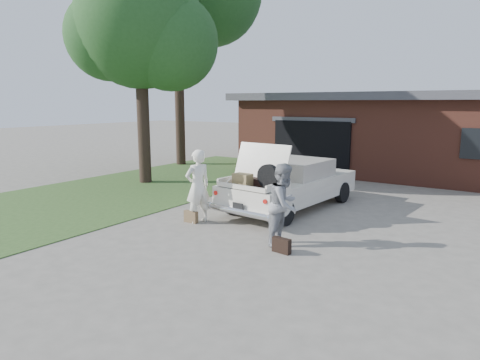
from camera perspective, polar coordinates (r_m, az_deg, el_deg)
The scene contains 9 objects.
ground at distance 9.90m, azimuth -1.93°, elevation -6.79°, with size 90.00×90.00×0.00m, color gray.
grass_strip at distance 15.62m, azimuth -12.02°, elevation -0.63°, with size 6.00×16.00×0.02m, color #2D4C1E.
house at distance 19.74m, azimuth 20.37°, elevation 6.05°, with size 12.80×7.80×3.30m.
tree_left at distance 16.07m, azimuth -13.06°, elevation 18.76°, with size 5.12×4.45×7.82m.
sedan at distance 11.90m, azimuth 6.75°, elevation -0.54°, with size 2.22×4.84×1.90m.
woman_left at distance 10.44m, azimuth -5.65°, elevation -0.84°, with size 0.66×0.43×1.80m, color white.
woman_right at distance 8.81m, azimuth 5.92°, elevation -3.27°, with size 0.83×0.64×1.70m, color gray.
suitcase_left at distance 10.60m, azimuth -6.55°, elevation -4.88°, with size 0.38×0.12×0.29m, color brown.
suitcase_right at distance 8.51m, azimuth 5.57°, elevation -8.67°, with size 0.39×0.12×0.30m, color black.
Camera 1 is at (5.51, -7.70, 2.91)m, focal length 32.00 mm.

